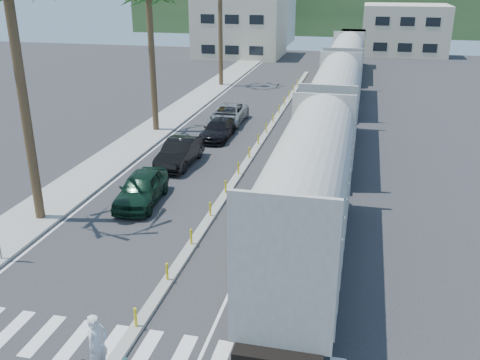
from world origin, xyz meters
name	(u,v)px	position (x,y,z in m)	size (l,w,h in m)	color
ground	(148,313)	(0.00, 0.00, 0.00)	(140.00, 140.00, 0.00)	#28282B
sidewalk	(168,120)	(-8.50, 25.00, 0.07)	(3.00, 90.00, 0.15)	gray
rails	(338,121)	(5.00, 28.00, 0.03)	(1.56, 100.00, 0.06)	black
median	(258,145)	(0.00, 19.96, 0.09)	(0.45, 60.00, 0.85)	gray
crosswalk	(124,349)	(0.00, -2.00, 0.01)	(14.00, 2.20, 0.01)	silver
lane_markings	(244,126)	(-2.15, 25.00, 0.00)	(9.42, 90.00, 0.01)	silver
freight_train	(338,93)	(5.00, 25.03, 2.91)	(3.00, 60.94, 5.85)	#A39F95
buildings	(283,20)	(-6.41, 71.66, 4.36)	(38.00, 27.00, 10.00)	beige
hillside	(336,1)	(0.00, 100.00, 6.00)	(80.00, 20.00, 12.00)	#385628
car_lead	(141,188)	(-3.99, 9.02, 0.82)	(2.35, 4.97, 1.64)	black
car_second	(180,152)	(-4.01, 15.12, 0.82)	(1.81, 4.99, 1.63)	black
car_third	(218,129)	(-3.20, 21.19, 0.68)	(1.93, 4.67, 1.35)	black
car_rear	(228,114)	(-3.52, 25.49, 0.74)	(2.48, 5.31, 1.47)	#97999C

